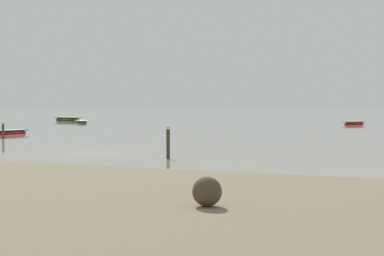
{
  "coord_description": "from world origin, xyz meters",
  "views": [
    {
      "loc": [
        18.07,
        -28.92,
        2.8
      ],
      "look_at": [
        -5.73,
        27.24,
        0.25
      ],
      "focal_mm": 59.62,
      "sensor_mm": 36.0,
      "label": 1
    }
  ],
  "objects": [
    {
      "name": "tidal_rock_near",
      "position": [
        12.4,
        -14.6,
        0.61
      ],
      "size": [
        0.73,
        0.73,
        0.73
      ],
      "primitive_type": "sphere",
      "color": "#493A28",
      "rests_on": "mudflat_shore"
    },
    {
      "name": "rowboat_moored_3",
      "position": [
        -17.53,
        15.31,
        0.13
      ],
      "size": [
        1.62,
        3.28,
        0.5
      ],
      "rotation": [
        0.0,
        0.0,
        1.39
      ],
      "color": "red",
      "rests_on": "ground"
    },
    {
      "name": "rowboat_moored_2",
      "position": [
        -34.73,
        49.28,
        0.2
      ],
      "size": [
        4.76,
        2.31,
        0.72
      ],
      "rotation": [
        0.0,
        0.0,
        2.97
      ],
      "color": "#23602D",
      "rests_on": "ground"
    },
    {
      "name": "mooring_post_left",
      "position": [
        -14.12,
        10.09,
        0.57
      ],
      "size": [
        0.22,
        0.22,
        1.31
      ],
      "color": "#4F3323",
      "rests_on": "ground"
    },
    {
      "name": "rowboat_moored_4",
      "position": [
        6.19,
        49.01,
        0.14
      ],
      "size": [
        2.68,
        3.43,
        0.52
      ],
      "rotation": [
        0.0,
        0.0,
        1.03
      ],
      "color": "red",
      "rests_on": "ground"
    },
    {
      "name": "ground_plane",
      "position": [
        0.0,
        0.0,
        0.0
      ],
      "size": [
        800.0,
        800.0,
        0.0
      ],
      "primitive_type": "plane",
      "color": "gray"
    },
    {
      "name": "rowboat_moored_0",
      "position": [
        -27.4,
        41.53,
        0.13
      ],
      "size": [
        3.09,
        2.82,
        0.49
      ],
      "rotation": [
        0.0,
        0.0,
        2.45
      ],
      "color": "#23602D",
      "rests_on": "ground"
    },
    {
      "name": "mooring_post_near",
      "position": [
        4.83,
        -0.7,
        0.73
      ],
      "size": [
        0.22,
        0.22,
        1.71
      ],
      "color": "#3C3323",
      "rests_on": "ground"
    }
  ]
}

